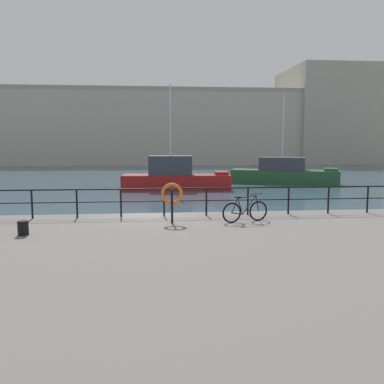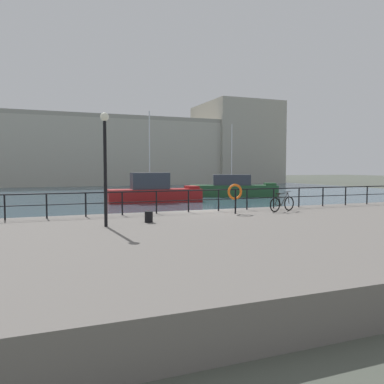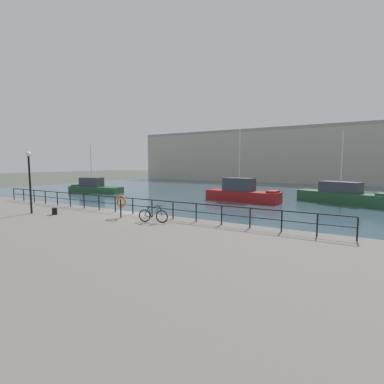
{
  "view_description": "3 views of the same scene",
  "coord_description": "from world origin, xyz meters",
  "views": [
    {
      "loc": [
        0.19,
        -15.97,
        3.77
      ],
      "look_at": [
        1.93,
        2.1,
        1.51
      ],
      "focal_mm": 38.19,
      "sensor_mm": 36.0,
      "label": 1
    },
    {
      "loc": [
        -7.71,
        -18.33,
        3.1
      ],
      "look_at": [
        0.57,
        2.79,
        1.69
      ],
      "focal_mm": 36.61,
      "sensor_mm": 36.0,
      "label": 2
    },
    {
      "loc": [
        13.48,
        -14.8,
        4.31
      ],
      "look_at": [
        2.96,
        2.94,
        2.23
      ],
      "focal_mm": 26.74,
      "sensor_mm": 36.0,
      "label": 3
    }
  ],
  "objects": [
    {
      "name": "quay_promenade",
      "position": [
        0.0,
        -6.5,
        0.48
      ],
      "size": [
        56.0,
        13.0,
        0.95
      ],
      "primitive_type": "cube",
      "color": "slate",
      "rests_on": "ground_plane"
    },
    {
      "name": "moored_blue_motorboat",
      "position": [
        1.93,
        15.74,
        1.0
      ],
      "size": [
        8.51,
        2.95,
        8.13
      ],
      "rotation": [
        0.0,
        0.0,
        -0.07
      ],
      "color": "maroon",
      "rests_on": "water_basin"
    },
    {
      "name": "water_basin",
      "position": [
        0.0,
        30.2,
        0.01
      ],
      "size": [
        80.0,
        60.0,
        0.01
      ],
      "primitive_type": "cube",
      "color": "#385160",
      "rests_on": "ground_plane"
    },
    {
      "name": "quay_railing",
      "position": [
        -0.2,
        -0.75,
        1.69
      ],
      "size": [
        27.39,
        0.07,
        1.08
      ],
      "color": "black",
      "rests_on": "quay_promenade"
    },
    {
      "name": "life_ring_stand",
      "position": [
        0.84,
        -2.04,
        1.93
      ],
      "size": [
        0.75,
        0.16,
        1.4
      ],
      "color": "black",
      "rests_on": "quay_promenade"
    },
    {
      "name": "ground_plane",
      "position": [
        0.0,
        0.0,
        0.0
      ],
      "size": [
        240.0,
        240.0,
        0.0
      ],
      "primitive_type": "plane",
      "color": "#4C5147"
    },
    {
      "name": "moored_harbor_tender",
      "position": [
        -20.24,
        13.87,
        0.79
      ],
      "size": [
        8.42,
        3.69,
        6.9
      ],
      "rotation": [
        0.0,
        0.0,
        3.31
      ],
      "color": "#23512D",
      "rests_on": "water_basin"
    },
    {
      "name": "harbor_building",
      "position": [
        6.95,
        55.49,
        6.27
      ],
      "size": [
        76.18,
        16.43,
        16.32
      ],
      "color": "#B2AD9E",
      "rests_on": "ground_plane"
    },
    {
      "name": "mooring_bollard",
      "position": [
        -3.72,
        -3.48,
        1.17
      ],
      "size": [
        0.32,
        0.32,
        0.44
      ],
      "primitive_type": "cylinder",
      "color": "black",
      "rests_on": "quay_promenade"
    },
    {
      "name": "quay_lamp_post",
      "position": [
        -5.47,
        -4.0,
        3.63
      ],
      "size": [
        0.32,
        0.32,
        4.13
      ],
      "color": "black",
      "rests_on": "quay_promenade"
    },
    {
      "name": "parked_bicycle",
      "position": [
        3.4,
        -2.14,
        1.34
      ],
      "size": [
        1.72,
        0.54,
        0.98
      ],
      "rotation": [
        0.0,
        0.0,
        0.28
      ],
      "color": "black",
      "rests_on": "quay_promenade"
    },
    {
      "name": "moored_white_yacht",
      "position": [
        11.83,
        19.26,
        0.93
      ],
      "size": [
        9.45,
        5.48,
        7.76
      ],
      "rotation": [
        0.0,
        0.0,
        -0.39
      ],
      "color": "#23512D",
      "rests_on": "water_basin"
    }
  ]
}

